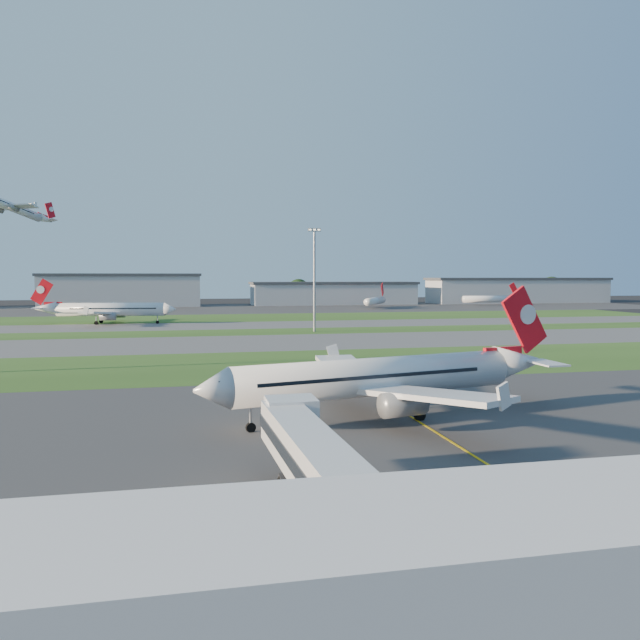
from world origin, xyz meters
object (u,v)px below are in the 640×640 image
object	(u,v)px
airliner_taxiing	(110,310)
mini_jet_near	(375,301)
jet_bridge	(328,477)
light_mast_centre	(314,273)
mini_jet_far	(489,299)
airliner_parked	(379,378)

from	to	relation	value
airliner_taxiing	mini_jet_near	size ratio (longest dim) A/B	1.50
airliner_taxiing	mini_jet_near	xyz separation A→B (m)	(102.46, 70.11, -0.87)
jet_bridge	light_mast_centre	bearing A→B (deg)	78.62
light_mast_centre	mini_jet_far	bearing A→B (deg)	47.42
mini_jet_far	light_mast_centre	world-z (taller)	light_mast_centre
jet_bridge	airliner_parked	distance (m)	30.58
light_mast_centre	airliner_parked	bearing A→B (deg)	-97.93
jet_bridge	mini_jet_near	world-z (taller)	mini_jet_near
jet_bridge	mini_jet_near	size ratio (longest dim) A/B	1.07
jet_bridge	mini_jet_near	bearing A→B (deg)	72.19
jet_bridge	airliner_taxiing	xyz separation A→B (m)	(-28.32, 160.69, 0.15)
jet_bridge	mini_jet_far	size ratio (longest dim) A/B	0.94
airliner_taxiing	mini_jet_near	distance (m)	124.16
jet_bridge	mini_jet_far	bearing A→B (deg)	61.06
mini_jet_near	jet_bridge	bearing A→B (deg)	-166.10
jet_bridge	mini_jet_far	xyz separation A→B (m)	(133.70, 241.75, -0.73)
mini_jet_near	light_mast_centre	xyz separation A→B (m)	(-49.33, -107.57, 11.53)
mini_jet_far	mini_jet_near	bearing A→B (deg)	-169.67
mini_jet_far	light_mast_centre	distance (m)	161.35
airliner_taxiing	light_mast_centre	xyz separation A→B (m)	(53.13, -37.45, 10.66)
mini_jet_near	light_mast_centre	distance (m)	118.90
mini_jet_near	airliner_taxiing	bearing A→B (deg)	156.09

